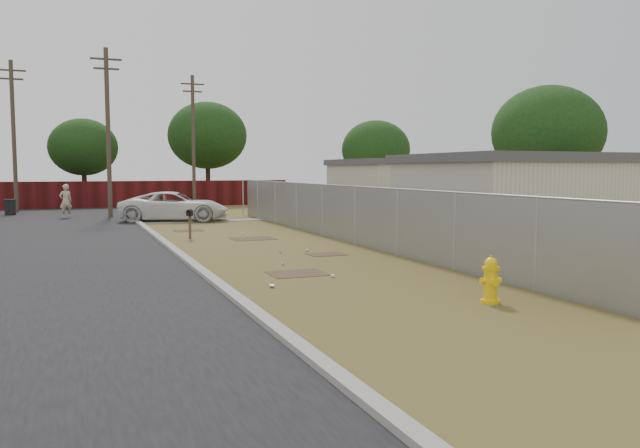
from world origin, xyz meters
name	(u,v)px	position (x,y,z in m)	size (l,w,h in m)	color
ground	(269,249)	(0.00, 0.00, 0.00)	(120.00, 120.00, 0.00)	brown
street	(51,233)	(-6.76, 8.05, 0.02)	(15.10, 60.00, 0.12)	black
chainlink_fence	(343,219)	(3.12, 1.03, 0.80)	(0.10, 27.06, 2.02)	#93979C
privacy_fence	(70,195)	(-6.00, 25.00, 0.90)	(30.00, 0.12, 1.80)	#4E1013
utility_poles	(110,134)	(-3.67, 20.67, 4.69)	(12.60, 8.24, 9.00)	#4B4032
houses	(464,193)	(9.70, 3.13, 1.56)	(9.30, 17.24, 3.10)	beige
horizon_trees	(177,139)	(0.84, 23.56, 4.63)	(33.32, 31.94, 7.78)	#362618
fire_hydrant	(491,281)	(1.52, -9.58, 0.43)	(0.44, 0.45, 0.93)	yellow
mailbox	(190,215)	(-1.87, 3.87, 0.87)	(0.32, 0.47, 1.11)	brown
pickup_truck	(175,206)	(-1.15, 12.21, 0.74)	(2.46, 5.32, 1.48)	silver
pedestrian	(66,201)	(-6.23, 16.36, 0.90)	(0.66, 0.43, 1.80)	tan
trash_bin	(10,207)	(-9.17, 19.73, 0.46)	(0.59, 0.65, 0.90)	black
scattered_litter	(283,257)	(-0.26, -2.28, 0.04)	(2.95, 11.19, 0.07)	silver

